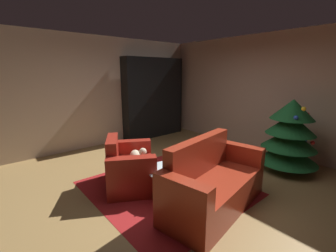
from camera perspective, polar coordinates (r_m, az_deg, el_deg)
The scene contains 11 objects.
ground_plane at distance 4.06m, azimuth 2.82°, elevation -14.16°, with size 7.05×7.05×0.00m, color olive.
wall_back at distance 5.90m, azimuth 23.43°, elevation 7.40°, with size 5.99×0.06×2.75m, color tan.
wall_left at distance 6.13m, azimuth -16.51°, elevation 8.12°, with size 0.06×5.65×2.75m, color tan.
area_rug at distance 3.91m, azimuth -0.53°, elevation -15.21°, with size 2.42×2.22×0.01m, color maroon.
bookshelf_unit at distance 6.76m, azimuth -2.86°, elevation 7.04°, with size 0.36×1.90×2.27m.
armchair_red at distance 3.92m, azimuth -9.56°, elevation -10.31°, with size 1.26×1.16×0.85m.
couch_red at distance 3.36m, azimuth 11.16°, elevation -14.17°, with size 1.03×1.87×0.97m.
coffee_table at distance 3.58m, azimuth 0.90°, elevation -11.30°, with size 0.75×0.75×0.41m.
book_stack_on_table at distance 3.53m, azimuth 1.95°, elevation -9.82°, with size 0.23×0.20×0.14m.
bottle_on_table at distance 3.35m, azimuth 0.94°, elevation -10.83°, with size 0.08×0.08×0.23m.
decorated_tree at distance 4.91m, azimuth 28.09°, elevation -2.07°, with size 1.09×1.09×1.39m.
Camera 1 is at (2.62, -2.47, 1.87)m, focal length 24.39 mm.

